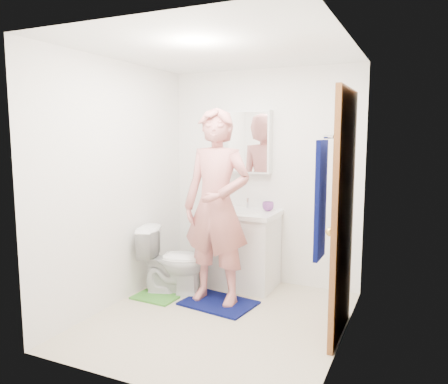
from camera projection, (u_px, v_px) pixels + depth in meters
The scene contains 22 objects.
floor at pixel (218, 320), 4.02m from camera, with size 2.20×2.40×0.02m, color beige.
ceiling at pixel (218, 48), 3.70m from camera, with size 2.20×2.40×0.02m, color white.
wall_back at pixel (264, 177), 4.95m from camera, with size 2.20×0.02×2.40m, color white.
wall_front at pixel (136, 212), 2.77m from camera, with size 2.20×0.02×2.40m, color white.
wall_left at pixel (117, 184), 4.32m from camera, with size 0.02×2.40×2.40m, color white.
wall_right at pixel (347, 197), 3.40m from camera, with size 0.02×2.40×2.40m, color white.
vanity_cabinet at pixel (241, 251), 4.85m from camera, with size 0.75×0.55×0.80m, color white.
countertop at pixel (242, 213), 4.79m from camera, with size 0.79×0.59×0.05m, color white.
sink_basin at pixel (242, 212), 4.79m from camera, with size 0.40×0.40×0.03m, color white.
faucet at pixel (248, 203), 4.94m from camera, with size 0.03×0.03×0.12m, color silver.
medicine_cabinet at pixel (250, 142), 4.89m from camera, with size 0.50×0.12×0.70m, color white.
mirror_panel at pixel (248, 142), 4.84m from camera, with size 0.46×0.01×0.66m, color white.
door at pixel (343, 216), 3.57m from camera, with size 0.05×0.80×2.05m, color #975829.
door_knob at pixel (330, 232), 3.31m from camera, with size 0.07×0.07×0.07m, color gold.
towel at pixel (321, 200), 2.91m from camera, with size 0.03×0.24×0.80m, color #070D49.
towel_hook at pixel (329, 137), 2.84m from camera, with size 0.02×0.02×0.06m, color silver.
toilet at pixel (174, 261), 4.61m from camera, with size 0.40×0.71×0.72m, color white.
bath_mat at pixel (219, 303), 4.36m from camera, with size 0.70×0.50×0.02m, color #070D49.
green_rug at pixel (158, 296), 4.55m from camera, with size 0.45×0.38×0.02m, color #439130.
soap_dispenser at pixel (215, 202), 4.85m from camera, with size 0.08×0.08×0.17m, color #C3725B.
toothbrush_cup at pixel (268, 206), 4.79m from camera, with size 0.13×0.13×0.10m, color #7B3F8B.
man at pixel (217, 207), 4.28m from camera, with size 0.70×0.46×1.92m, color #CA7671.
Camera 1 is at (1.65, -3.45, 1.69)m, focal length 35.00 mm.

